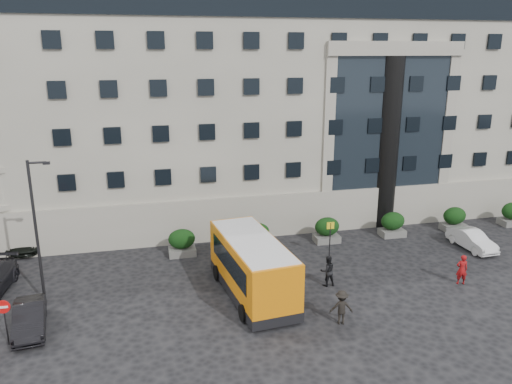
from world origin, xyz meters
TOP-DOWN VIEW (x-y plane):
  - ground at (0.00, 0.00)m, footprint 120.00×120.00m
  - civic_building at (6.00, 22.00)m, footprint 44.00×24.00m
  - entrance_column at (12.00, 10.30)m, footprint 1.80×1.80m
  - hedge_a at (-4.00, 7.80)m, footprint 1.80×1.26m
  - hedge_b at (1.20, 7.80)m, footprint 1.80×1.26m
  - hedge_c at (6.40, 7.80)m, footprint 1.80×1.26m
  - hedge_d at (11.60, 7.80)m, footprint 1.80×1.26m
  - hedge_e at (16.80, 7.80)m, footprint 1.80×1.26m
  - hedge_f at (22.00, 7.80)m, footprint 1.80×1.26m
  - street_lamp at (-11.94, 3.00)m, footprint 1.16×0.18m
  - bus_stop_sign at (5.50, 5.00)m, footprint 0.50×0.08m
  - no_entry_sign at (-13.00, -1.04)m, footprint 0.64×0.16m
  - minibus at (-0.69, 1.15)m, footprint 3.62×8.24m
  - parked_car_b at (-12.21, 0.08)m, footprint 1.94×4.24m
  - parked_car_d at (-14.35, 11.71)m, footprint 2.52×5.00m
  - white_taxi at (15.78, 4.25)m, footprint 1.60×4.05m
  - pedestrian_a at (11.67, -0.41)m, footprint 0.76×0.60m
  - pedestrian_b at (3.88, 1.26)m, footprint 0.91×0.71m
  - pedestrian_c at (3.00, -2.91)m, footprint 1.29×0.90m

SIDE VIEW (x-z plane):
  - ground at x=0.00m, z-range 0.00..0.00m
  - white_taxi at x=15.78m, z-range 0.00..1.31m
  - parked_car_b at x=-12.21m, z-range 0.00..1.35m
  - parked_car_d at x=-14.35m, z-range 0.00..1.36m
  - pedestrian_c at x=3.00m, z-range 0.00..1.81m
  - pedestrian_a at x=11.67m, z-range 0.00..1.84m
  - pedestrian_b at x=3.88m, z-range 0.00..1.86m
  - hedge_a at x=-4.00m, z-range 0.01..1.85m
  - hedge_b at x=1.20m, z-range 0.01..1.85m
  - hedge_c at x=6.40m, z-range 0.01..1.85m
  - hedge_d at x=11.60m, z-range 0.01..1.85m
  - hedge_e at x=16.80m, z-range 0.01..1.85m
  - hedge_f at x=22.00m, z-range 0.01..1.85m
  - no_entry_sign at x=-13.00m, z-range 0.49..2.81m
  - bus_stop_sign at x=5.50m, z-range 0.47..2.99m
  - minibus at x=-0.69m, z-range 0.17..3.50m
  - street_lamp at x=-11.94m, z-range 0.37..8.37m
  - entrance_column at x=12.00m, z-range 0.00..13.00m
  - civic_building at x=6.00m, z-range 0.00..18.00m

